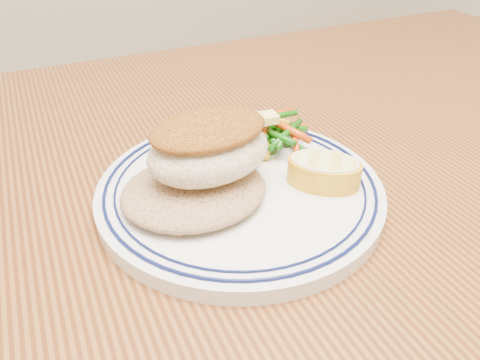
% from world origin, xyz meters
% --- Properties ---
extents(dining_table, '(1.50, 0.90, 0.75)m').
position_xyz_m(dining_table, '(0.00, 0.00, 0.65)').
color(dining_table, '#532A10').
rests_on(dining_table, ground).
extents(plate, '(0.26, 0.26, 0.02)m').
position_xyz_m(plate, '(0.03, 0.01, 0.76)').
color(plate, white).
rests_on(plate, dining_table).
extents(rice_pilaf, '(0.13, 0.11, 0.02)m').
position_xyz_m(rice_pilaf, '(-0.02, 0.00, 0.78)').
color(rice_pilaf, '#96704B').
rests_on(rice_pilaf, plate).
extents(fish_fillet, '(0.12, 0.09, 0.06)m').
position_xyz_m(fish_fillet, '(-0.00, 0.01, 0.81)').
color(fish_fillet, beige).
rests_on(fish_fillet, rice_pilaf).
extents(vegetable_pile, '(0.11, 0.09, 0.03)m').
position_xyz_m(vegetable_pile, '(0.08, 0.06, 0.78)').
color(vegetable_pile, gold).
rests_on(vegetable_pile, plate).
extents(butter_pat, '(0.03, 0.02, 0.01)m').
position_xyz_m(butter_pat, '(0.08, 0.06, 0.80)').
color(butter_pat, '#FFEE7C').
rests_on(butter_pat, vegetable_pile).
extents(lemon_wedge, '(0.09, 0.09, 0.03)m').
position_xyz_m(lemon_wedge, '(0.10, -0.03, 0.78)').
color(lemon_wedge, gold).
rests_on(lemon_wedge, plate).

